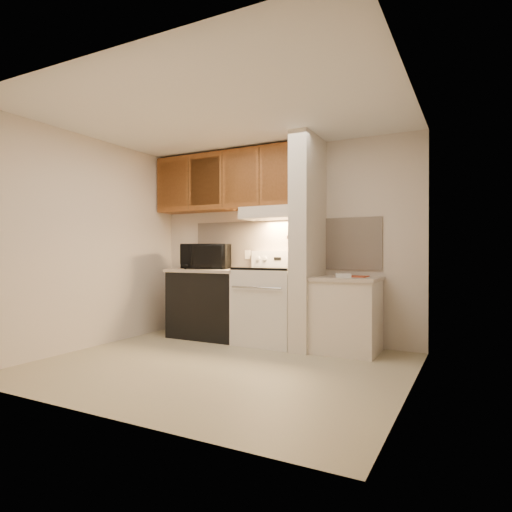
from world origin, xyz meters
The scene contains 50 objects.
floor centered at (0.00, 0.00, 0.00)m, with size 3.60×3.60×0.00m, color tan.
ceiling centered at (0.00, 0.00, 2.50)m, with size 3.60×3.60×0.00m, color white.
wall_back centered at (0.00, 1.50, 1.25)m, with size 3.60×0.02×2.50m, color beige.
wall_left centered at (-1.80, 0.00, 1.25)m, with size 0.02×3.00×2.50m, color beige.
wall_right centered at (1.80, 0.00, 1.25)m, with size 0.02×3.00×2.50m, color beige.
backsplash centered at (0.00, 1.49, 1.24)m, with size 2.60×0.02×0.63m, color beige.
range_body centered at (0.00, 1.16, 0.46)m, with size 0.76×0.65×0.92m, color silver.
oven_window centered at (0.00, 0.84, 0.50)m, with size 0.50×0.01×0.30m, color black.
oven_handle centered at (0.00, 0.80, 0.72)m, with size 0.02×0.02×0.65m, color silver.
cooktop centered at (0.00, 1.16, 0.94)m, with size 0.74×0.64×0.03m, color black.
range_backguard centered at (0.00, 1.44, 1.05)m, with size 0.76×0.08×0.20m, color silver.
range_display centered at (0.00, 1.40, 1.05)m, with size 0.10×0.01×0.04m, color black.
range_knob_left_outer centered at (-0.28, 1.40, 1.05)m, with size 0.05×0.05×0.02m, color silver.
range_knob_left_inner centered at (-0.18, 1.40, 1.05)m, with size 0.05×0.05×0.02m, color silver.
range_knob_right_inner centered at (0.18, 1.40, 1.05)m, with size 0.05×0.05×0.02m, color silver.
range_knob_right_outer centered at (0.28, 1.40, 1.05)m, with size 0.05×0.05×0.02m, color silver.
dishwasher_front centered at (-0.88, 1.17, 0.43)m, with size 1.00×0.63×0.87m, color black.
left_countertop centered at (-0.88, 1.17, 0.89)m, with size 1.04×0.67×0.04m, color #BCAC99.
spoon_rest centered at (-0.74, 1.36, 0.92)m, with size 0.24×0.08×0.02m, color black.
teal_jar centered at (-1.23, 1.39, 0.96)m, with size 0.09×0.09×0.10m, color #295C5B.
outlet centered at (-0.48, 1.48, 1.10)m, with size 0.08×0.01×0.12m, color beige.
microwave centered at (-0.93, 1.15, 1.08)m, with size 0.60×0.41×0.33m, color black.
partition_pillar centered at (0.51, 1.15, 1.25)m, with size 0.22×0.70×2.50m, color beige.
pillar_trim centered at (0.39, 1.15, 1.30)m, with size 0.01×0.70×0.04m, color brown.
knife_strip centered at (0.39, 1.10, 1.32)m, with size 0.02×0.42×0.04m, color black.
knife_blade_a centered at (0.38, 0.94, 1.22)m, with size 0.01×0.04×0.16m, color silver.
knife_handle_a centered at (0.38, 0.95, 1.37)m, with size 0.02×0.02×0.10m, color black.
knife_blade_b centered at (0.38, 1.03, 1.21)m, with size 0.01×0.04×0.18m, color silver.
knife_handle_b centered at (0.38, 1.02, 1.37)m, with size 0.02×0.02×0.10m, color black.
knife_blade_c centered at (0.38, 1.10, 1.20)m, with size 0.01×0.04×0.20m, color silver.
knife_handle_c centered at (0.38, 1.10, 1.37)m, with size 0.02×0.02×0.10m, color black.
knife_blade_d centered at (0.38, 1.17, 1.22)m, with size 0.01×0.04×0.16m, color silver.
knife_handle_d centered at (0.38, 1.18, 1.37)m, with size 0.02×0.02×0.10m, color black.
knife_blade_e centered at (0.38, 1.26, 1.21)m, with size 0.01×0.04×0.18m, color silver.
knife_handle_e centered at (0.38, 1.27, 1.37)m, with size 0.02×0.02×0.10m, color black.
oven_mitt centered at (0.38, 1.32, 1.19)m, with size 0.03×0.10×0.25m, color gray.
right_cab_base centered at (0.97, 1.15, 0.40)m, with size 0.70×0.60×0.81m, color beige.
right_countertop centered at (0.97, 1.15, 0.83)m, with size 0.74×0.64×0.04m, color #BCAC99.
red_folder centered at (1.07, 1.25, 0.85)m, with size 0.22×0.30×0.01m, color #B64327.
white_box centered at (0.96, 1.05, 0.87)m, with size 0.16×0.11×0.04m, color white.
range_hood centered at (0.00, 1.28, 1.62)m, with size 0.78×0.44×0.15m, color beige.
hood_lip centered at (0.00, 1.07, 1.58)m, with size 0.78×0.04×0.06m, color beige.
upper_cabinets centered at (-0.69, 1.32, 2.08)m, with size 2.18×0.33×0.77m, color brown.
cab_door_a centered at (-1.51, 1.17, 2.08)m, with size 0.46×0.01×0.63m, color brown.
cab_gap_a centered at (-1.23, 1.16, 2.08)m, with size 0.01×0.01×0.73m, color black.
cab_door_b centered at (-0.96, 1.17, 2.08)m, with size 0.46×0.01×0.63m, color brown.
cab_gap_b centered at (-0.69, 1.16, 2.08)m, with size 0.01×0.01×0.73m, color black.
cab_door_c centered at (-0.42, 1.17, 2.08)m, with size 0.46×0.01×0.63m, color brown.
cab_gap_c centered at (-0.14, 1.16, 2.08)m, with size 0.01×0.01×0.73m, color black.
cab_door_d centered at (0.13, 1.17, 2.08)m, with size 0.46×0.01×0.63m, color brown.
Camera 1 is at (2.29, -3.60, 1.12)m, focal length 30.00 mm.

